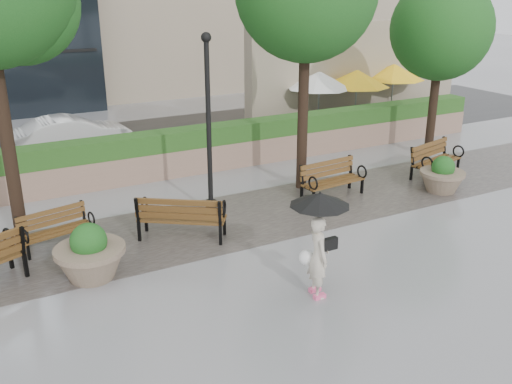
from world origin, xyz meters
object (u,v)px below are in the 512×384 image
bench_3 (332,187)px  bench_4 (435,166)px  planter_left (90,257)px  bench_2 (182,226)px  pedestrian (319,234)px  lamppost (209,137)px  planter_right (442,178)px  bench_1 (58,237)px  car_right (72,135)px

bench_3 → bench_4: bench_4 is taller
planter_left → bench_2: bearing=21.7°
pedestrian → planter_left: bearing=68.0°
planter_left → lamppost: (3.44, 2.02, 1.49)m
bench_2 → bench_3: 4.54m
planter_left → planter_right: (9.63, 0.37, -0.05)m
bench_2 → planter_left: size_ratio=1.47×
bench_1 → pedestrian: 5.87m
bench_1 → planter_right: planter_right is taller
bench_2 → lamppost: 2.33m
bench_2 → planter_left: 2.40m
bench_1 → planter_right: bearing=-21.0°
bench_3 → bench_1: bearing=172.4°
bench_4 → lamppost: bearing=161.2°
bench_1 → bench_3: (7.06, -0.30, 0.04)m
bench_3 → pedestrian: bearing=-133.8°
bench_2 → bench_3: (4.51, 0.57, -0.02)m
car_right → planter_left: bearing=167.4°
bench_1 → lamppost: size_ratio=0.37×
bench_2 → bench_4: (8.25, 0.58, -0.02)m
bench_2 → planter_left: (-2.23, -0.89, 0.14)m
bench_4 → bench_2: bearing=169.7°
pedestrian → car_right: bearing=24.4°
lamppost → bench_1: bearing=-175.9°
planter_right → pedestrian: (-6.11, -2.96, 0.81)m
bench_2 → planter_left: bearing=56.3°
bench_2 → car_right: (-0.75, 8.04, 0.33)m
pedestrian → bench_4: bearing=-45.4°
planter_right → lamppost: lamppost is taller
bench_2 → bench_3: bearing=-138.2°
planter_left → planter_right: bearing=2.2°
bench_3 → car_right: size_ratio=0.47×
bench_2 → pedestrian: 3.81m
planter_left → bench_3: bearing=12.2°
lamppost → car_right: bearing=105.8°
bench_2 → bench_1: bearing=15.9°
planter_left → bench_1: bearing=100.4°
lamppost → pedestrian: size_ratio=2.21×
bench_1 → planter_left: size_ratio=1.19×
planter_right → pedestrian: bearing=-154.1°
bench_3 → bench_4: 3.74m
pedestrian → planter_right: bearing=-49.7°
bench_4 → pedestrian: (-6.96, -4.06, 0.92)m
bench_4 → planter_right: (-0.85, -1.09, 0.11)m
bench_1 → planter_right: (9.95, -1.38, 0.15)m
bench_3 → pedestrian: size_ratio=0.93×
bench_2 → planter_left: planter_left is taller
bench_1 → pedestrian: bearing=-61.7°
car_right → bench_3: bearing=-148.1°
lamppost → pedestrian: bearing=-89.0°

